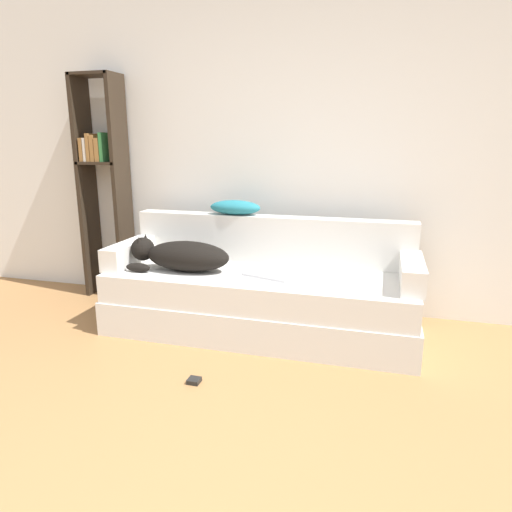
% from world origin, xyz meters
% --- Properties ---
extents(wall_back, '(7.95, 0.06, 2.70)m').
position_xyz_m(wall_back, '(0.00, 2.69, 1.35)').
color(wall_back, white).
rests_on(wall_back, ground_plane).
extents(couch, '(2.25, 0.81, 0.46)m').
position_xyz_m(couch, '(-0.13, 2.03, 0.22)').
color(couch, silver).
rests_on(couch, ground_plane).
extents(couch_backrest, '(2.21, 0.15, 0.37)m').
position_xyz_m(couch_backrest, '(-0.13, 2.37, 0.64)').
color(couch_backrest, silver).
rests_on(couch_backrest, couch).
extents(couch_arm_left, '(0.15, 0.62, 0.17)m').
position_xyz_m(couch_arm_left, '(-1.19, 2.03, 0.54)').
color(couch_arm_left, silver).
rests_on(couch_arm_left, couch).
extents(couch_arm_right, '(0.15, 0.62, 0.17)m').
position_xyz_m(couch_arm_right, '(0.92, 2.03, 0.54)').
color(couch_arm_right, silver).
rests_on(couch_arm_right, couch).
extents(dog, '(0.77, 0.32, 0.25)m').
position_xyz_m(dog, '(-0.71, 1.95, 0.57)').
color(dog, black).
rests_on(dog, couch).
extents(laptop, '(0.40, 0.30, 0.02)m').
position_xyz_m(laptop, '(-0.04, 1.98, 0.46)').
color(laptop, silver).
rests_on(laptop, couch).
extents(throw_pillow, '(0.41, 0.19, 0.11)m').
position_xyz_m(throw_pillow, '(-0.43, 2.37, 0.88)').
color(throw_pillow, teal).
rests_on(throw_pillow, couch_backrest).
extents(bookshelf, '(0.39, 0.26, 1.94)m').
position_xyz_m(bookshelf, '(-1.70, 2.51, 1.09)').
color(bookshelf, '#2D2319').
rests_on(bookshelf, ground_plane).
extents(power_adapter, '(0.07, 0.07, 0.03)m').
position_xyz_m(power_adapter, '(-0.31, 1.19, 0.01)').
color(power_adapter, black).
rests_on(power_adapter, ground_plane).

